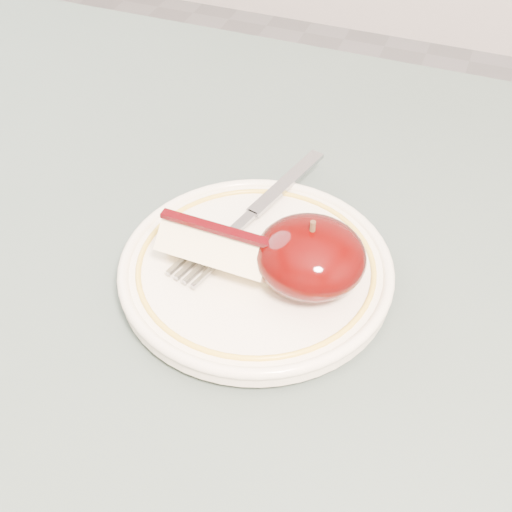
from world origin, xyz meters
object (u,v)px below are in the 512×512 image
(plate, at_px, (256,269))
(table, at_px, (106,384))
(apple_half, at_px, (311,257))
(fork, at_px, (251,215))

(plate, bearing_deg, table, -144.45)
(apple_half, distance_m, fork, 0.08)
(plate, bearing_deg, fork, 114.79)
(table, bearing_deg, fork, 56.33)
(table, distance_m, plate, 0.16)
(plate, bearing_deg, apple_half, -1.57)
(table, distance_m, apple_half, 0.21)
(plate, distance_m, apple_half, 0.05)
(apple_half, xyz_separation_m, fork, (-0.06, 0.05, -0.02))
(table, xyz_separation_m, fork, (0.08, 0.12, 0.11))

